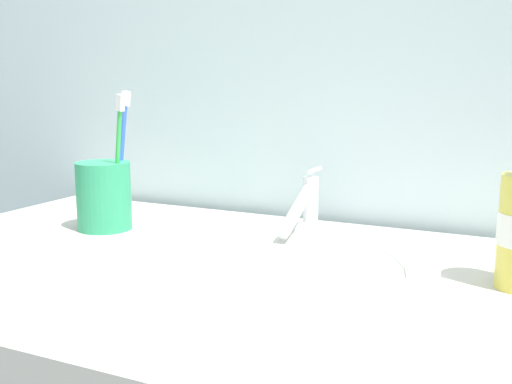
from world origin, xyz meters
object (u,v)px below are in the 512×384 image
at_px(toothbrush_blue, 122,149).
at_px(faucet, 305,204).
at_px(toothbrush_green, 118,154).
at_px(toothbrush_cup, 104,196).

bearing_deg(toothbrush_blue, faucet, 17.73).
xyz_separation_m(toothbrush_green, toothbrush_blue, (-0.02, 0.03, 0.00)).
relative_size(faucet, toothbrush_blue, 0.74).
bearing_deg(faucet, toothbrush_cup, -157.05).
xyz_separation_m(toothbrush_cup, toothbrush_green, (0.03, -0.00, 0.07)).
relative_size(toothbrush_cup, toothbrush_green, 0.52).
bearing_deg(faucet, toothbrush_blue, -162.27).
height_order(faucet, toothbrush_green, toothbrush_green).
bearing_deg(toothbrush_blue, toothbrush_cup, -109.73).
relative_size(faucet, toothbrush_cup, 1.47).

